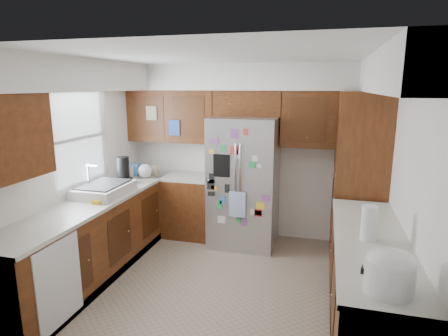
{
  "coord_description": "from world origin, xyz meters",
  "views": [
    {
      "loc": [
        1.06,
        -3.73,
        2.21
      ],
      "look_at": [
        -0.06,
        0.35,
        1.28
      ],
      "focal_mm": 30.0,
      "sensor_mm": 36.0,
      "label": 1
    }
  ],
  "objects_px": {
    "rice_cooker": "(389,270)",
    "paper_towel": "(369,223)",
    "pantry": "(359,178)",
    "fridge": "(244,182)"
  },
  "relations": [
    {
      "from": "pantry",
      "to": "paper_towel",
      "type": "height_order",
      "value": "pantry"
    },
    {
      "from": "pantry",
      "to": "rice_cooker",
      "type": "relative_size",
      "value": 6.59
    },
    {
      "from": "paper_towel",
      "to": "rice_cooker",
      "type": "bearing_deg",
      "value": -87.29
    },
    {
      "from": "pantry",
      "to": "rice_cooker",
      "type": "bearing_deg",
      "value": -90.01
    },
    {
      "from": "paper_towel",
      "to": "fridge",
      "type": "bearing_deg",
      "value": 130.5
    },
    {
      "from": "rice_cooker",
      "to": "fridge",
      "type": "bearing_deg",
      "value": 120.43
    },
    {
      "from": "fridge",
      "to": "paper_towel",
      "type": "height_order",
      "value": "fridge"
    },
    {
      "from": "paper_towel",
      "to": "pantry",
      "type": "bearing_deg",
      "value": 88.6
    },
    {
      "from": "rice_cooker",
      "to": "paper_towel",
      "type": "height_order",
      "value": "paper_towel"
    },
    {
      "from": "rice_cooker",
      "to": "paper_towel",
      "type": "relative_size",
      "value": 1.09
    }
  ]
}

